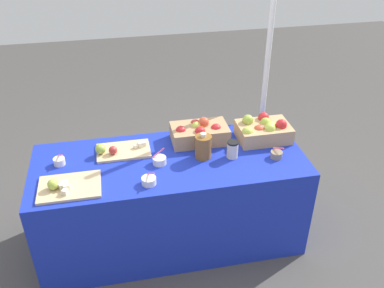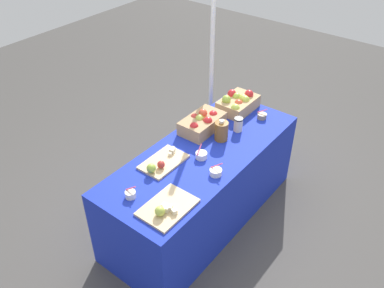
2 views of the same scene
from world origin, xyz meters
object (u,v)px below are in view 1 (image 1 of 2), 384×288
object	(u,v)px
coffee_cup	(233,149)
tent_pole	(265,82)
cutting_board_front	(67,186)
apple_crate_left	(264,130)
sample_bowl_near	(276,154)
sample_bowl_far	(149,181)
sample_bowl_extra	(160,160)
apple_crate_middle	(199,132)
cutting_board_back	(119,150)
cider_jug	(203,147)
sample_bowl_mid	(59,161)

from	to	relation	value
coffee_cup	tent_pole	distance (m)	0.78
cutting_board_front	apple_crate_left	bearing A→B (deg)	13.02
sample_bowl_near	sample_bowl_far	distance (m)	0.92
sample_bowl_near	tent_pole	size ratio (longest dim) A/B	0.05
sample_bowl_near	sample_bowl_extra	xyz separation A→B (m)	(-0.81, 0.09, 0.00)
sample_bowl_far	apple_crate_middle	bearing A→B (deg)	46.53
cutting_board_front	cutting_board_back	xyz separation A→B (m)	(0.35, 0.35, 0.00)
apple_crate_middle	sample_bowl_extra	world-z (taller)	apple_crate_middle
apple_crate_left	cider_jug	bearing A→B (deg)	-163.56
apple_crate_middle	coffee_cup	distance (m)	0.32
cutting_board_back	sample_bowl_far	world-z (taller)	sample_bowl_far
cutting_board_front	cider_jug	bearing A→B (deg)	11.14
cutting_board_back	tent_pole	size ratio (longest dim) A/B	0.19
apple_crate_left	sample_bowl_extra	size ratio (longest dim) A/B	3.55
apple_crate_left	tent_pole	bearing A→B (deg)	71.26
apple_crate_middle	tent_pole	distance (m)	0.74
sample_bowl_mid	sample_bowl_far	size ratio (longest dim) A/B	0.91
apple_crate_left	coffee_cup	world-z (taller)	apple_crate_left
sample_bowl_far	sample_bowl_extra	bearing A→B (deg)	65.27
sample_bowl_near	cider_jug	bearing A→B (deg)	167.72
apple_crate_middle	sample_bowl_extra	distance (m)	0.41
cutting_board_back	sample_bowl_near	world-z (taller)	same
apple_crate_middle	sample_bowl_mid	bearing A→B (deg)	-173.66
apple_crate_left	apple_crate_middle	world-z (taller)	apple_crate_middle
apple_crate_middle	cutting_board_back	distance (m)	0.59
cider_jug	cutting_board_back	bearing A→B (deg)	163.56
sample_bowl_far	sample_bowl_extra	world-z (taller)	sample_bowl_extra
sample_bowl_extra	apple_crate_middle	bearing A→B (deg)	35.95
sample_bowl_near	sample_bowl_far	bearing A→B (deg)	-172.28
cutting_board_front	tent_pole	world-z (taller)	tent_pole
sample_bowl_far	tent_pole	xyz separation A→B (m)	(1.04, 0.80, 0.24)
cutting_board_front	sample_bowl_far	size ratio (longest dim) A/B	3.68
cutting_board_back	coffee_cup	size ratio (longest dim) A/B	3.05
apple_crate_left	coffee_cup	xyz separation A→B (m)	(-0.30, -0.19, -0.01)
sample_bowl_extra	sample_bowl_near	bearing A→B (deg)	-6.07
sample_bowl_near	sample_bowl_extra	size ratio (longest dim) A/B	0.84
cutting_board_front	sample_bowl_near	distance (m)	1.42
cutting_board_front	cutting_board_back	distance (m)	0.49
sample_bowl_near	tent_pole	xyz separation A→B (m)	(0.14, 0.67, 0.24)
sample_bowl_far	sample_bowl_near	bearing A→B (deg)	7.72
cutting_board_front	sample_bowl_mid	bearing A→B (deg)	102.35
apple_crate_left	sample_bowl_far	size ratio (longest dim) A/B	3.63
coffee_cup	sample_bowl_mid	bearing A→B (deg)	172.96
cutting_board_back	sample_bowl_near	xyz separation A→B (m)	(1.07, -0.28, 0.00)
sample_bowl_near	cutting_board_front	bearing A→B (deg)	-177.11
sample_bowl_far	coffee_cup	bearing A→B (deg)	17.35
cutting_board_back	sample_bowl_extra	size ratio (longest dim) A/B	3.54
apple_crate_left	sample_bowl_far	world-z (taller)	apple_crate_left
apple_crate_middle	cutting_board_front	size ratio (longest dim) A/B	1.06
sample_bowl_extra	cider_jug	size ratio (longest dim) A/B	0.57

